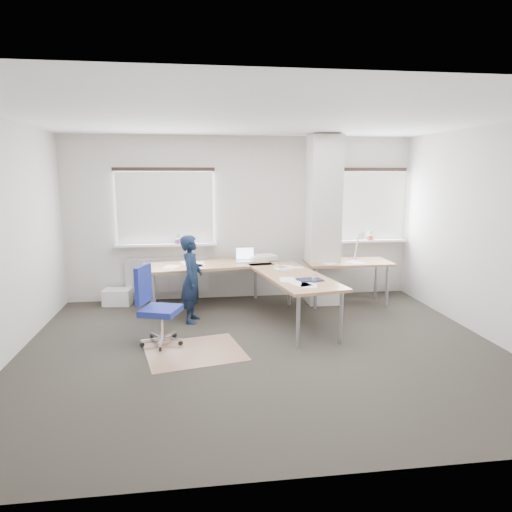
{
  "coord_description": "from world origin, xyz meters",
  "views": [
    {
      "loc": [
        -0.81,
        -5.38,
        2.16
      ],
      "look_at": [
        0.04,
        0.9,
        1.02
      ],
      "focal_mm": 32.0,
      "sensor_mm": 36.0,
      "label": 1
    }
  ],
  "objects": [
    {
      "name": "white_crate",
      "position": [
        -2.13,
        2.25,
        0.13
      ],
      "size": [
        0.48,
        0.36,
        0.27
      ],
      "primitive_type": "cube",
      "rotation": [
        0.0,
        0.0,
        -0.11
      ],
      "color": "white",
      "rests_on": "ground"
    },
    {
      "name": "desk_main",
      "position": [
        0.03,
        1.42,
        0.69
      ],
      "size": [
        2.82,
        2.63,
        0.96
      ],
      "rotation": [
        0.0,
        0.0,
        0.17
      ],
      "color": "brown",
      "rests_on": "ground"
    },
    {
      "name": "floor_mat",
      "position": [
        -0.85,
        -0.01,
        0.0
      ],
      "size": [
        1.34,
        1.2,
        0.01
      ],
      "primitive_type": "cube",
      "rotation": [
        0.0,
        0.0,
        0.21
      ],
      "color": "#936A50",
      "rests_on": "ground"
    },
    {
      "name": "desk_side",
      "position": [
        1.7,
        1.81,
        0.69
      ],
      "size": [
        1.42,
        0.73,
        1.22
      ],
      "rotation": [
        0.0,
        0.0,
        -0.02
      ],
      "color": "brown",
      "rests_on": "ground"
    },
    {
      "name": "task_chair",
      "position": [
        -1.3,
        0.33,
        0.29
      ],
      "size": [
        0.59,
        0.57,
        1.02
      ],
      "rotation": [
        0.0,
        0.0,
        -0.33
      ],
      "color": "navy",
      "rests_on": "ground"
    },
    {
      "name": "person",
      "position": [
        -0.88,
        1.2,
        0.65
      ],
      "size": [
        0.39,
        0.52,
        1.29
      ],
      "primitive_type": "imported",
      "rotation": [
        0.0,
        0.0,
        1.38
      ],
      "color": "#101B32",
      "rests_on": "ground"
    },
    {
      "name": "room_shell",
      "position": [
        0.18,
        0.45,
        1.75
      ],
      "size": [
        6.04,
        5.04,
        2.82
      ],
      "color": "beige",
      "rests_on": "ground"
    },
    {
      "name": "ground",
      "position": [
        0.0,
        0.0,
        0.0
      ],
      "size": [
        6.0,
        6.0,
        0.0
      ],
      "primitive_type": "plane",
      "color": "#2A2722",
      "rests_on": "ground"
    }
  ]
}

